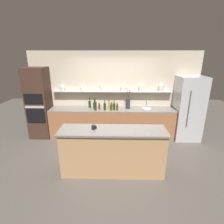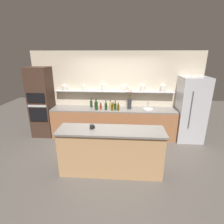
{
  "view_description": "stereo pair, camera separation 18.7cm",
  "coord_description": "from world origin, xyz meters",
  "px_view_note": "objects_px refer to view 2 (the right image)",
  "views": [
    {
      "loc": [
        0.06,
        -3.83,
        2.52
      ],
      "look_at": [
        -0.04,
        0.36,
        1.11
      ],
      "focal_mm": 28.0,
      "sensor_mm": 36.0,
      "label": 1
    },
    {
      "loc": [
        0.25,
        -3.82,
        2.52
      ],
      "look_at": [
        -0.04,
        0.36,
        1.11
      ],
      "focal_mm": 28.0,
      "sensor_mm": 36.0,
      "label": 2
    }
  ],
  "objects_px": {
    "bottle_spirit_2": "(110,106)",
    "bottle_oil_5": "(112,107)",
    "bottle_wine_0": "(96,105)",
    "coffee_mug": "(92,127)",
    "flower_vase": "(130,103)",
    "bottle_sauce_10": "(101,106)",
    "bottle_wine_9": "(91,104)",
    "bottle_oil_11": "(118,107)",
    "bottle_wine_4": "(96,106)",
    "refrigerator": "(191,110)",
    "bottle_sauce_6": "(113,105)",
    "bottle_wine_3": "(115,107)",
    "sink_fixture": "(148,109)",
    "bottle_sauce_1": "(101,107)",
    "bottle_wine_8": "(106,106)",
    "bottle_spirit_7": "(110,105)",
    "oven_tower": "(42,103)"
  },
  "relations": [
    {
      "from": "bottle_wine_0",
      "to": "bottle_wine_4",
      "type": "bearing_deg",
      "value": -75.63
    },
    {
      "from": "bottle_wine_4",
      "to": "bottle_wine_8",
      "type": "xyz_separation_m",
      "value": [
        0.28,
        0.03,
        -0.02
      ]
    },
    {
      "from": "bottle_wine_0",
      "to": "bottle_oil_11",
      "type": "bearing_deg",
      "value": -14.74
    },
    {
      "from": "bottle_wine_4",
      "to": "bottle_sauce_10",
      "type": "height_order",
      "value": "bottle_wine_4"
    },
    {
      "from": "refrigerator",
      "to": "bottle_spirit_7",
      "type": "relative_size",
      "value": 7.57
    },
    {
      "from": "flower_vase",
      "to": "bottle_wine_8",
      "type": "relative_size",
      "value": 2.23
    },
    {
      "from": "sink_fixture",
      "to": "bottle_wine_4",
      "type": "bearing_deg",
      "value": -173.65
    },
    {
      "from": "oven_tower",
      "to": "bottle_wine_8",
      "type": "relative_size",
      "value": 7.2
    },
    {
      "from": "bottle_sauce_1",
      "to": "bottle_wine_4",
      "type": "bearing_deg",
      "value": -143.17
    },
    {
      "from": "bottle_oil_11",
      "to": "coffee_mug",
      "type": "bearing_deg",
      "value": -107.37
    },
    {
      "from": "oven_tower",
      "to": "bottle_wine_0",
      "type": "height_order",
      "value": "oven_tower"
    },
    {
      "from": "bottle_wine_0",
      "to": "bottle_wine_3",
      "type": "height_order",
      "value": "bottle_wine_3"
    },
    {
      "from": "flower_vase",
      "to": "sink_fixture",
      "type": "xyz_separation_m",
      "value": [
        0.56,
        -0.02,
        -0.17
      ]
    },
    {
      "from": "bottle_wine_8",
      "to": "bottle_spirit_2",
      "type": "bearing_deg",
      "value": 34.15
    },
    {
      "from": "bottle_wine_9",
      "to": "bottle_sauce_6",
      "type": "bearing_deg",
      "value": 4.2
    },
    {
      "from": "bottle_wine_0",
      "to": "coffee_mug",
      "type": "height_order",
      "value": "bottle_wine_0"
    },
    {
      "from": "bottle_spirit_2",
      "to": "bottle_oil_5",
      "type": "distance_m",
      "value": 0.14
    },
    {
      "from": "bottle_spirit_7",
      "to": "bottle_sauce_10",
      "type": "distance_m",
      "value": 0.3
    },
    {
      "from": "bottle_sauce_1",
      "to": "bottle_oil_5",
      "type": "xyz_separation_m",
      "value": [
        0.35,
        -0.1,
        0.02
      ]
    },
    {
      "from": "oven_tower",
      "to": "bottle_sauce_6",
      "type": "xyz_separation_m",
      "value": [
        2.22,
        0.16,
        -0.08
      ]
    },
    {
      "from": "flower_vase",
      "to": "bottle_sauce_10",
      "type": "bearing_deg",
      "value": 179.04
    },
    {
      "from": "bottle_wine_3",
      "to": "bottle_oil_11",
      "type": "bearing_deg",
      "value": -19.5
    },
    {
      "from": "bottle_sauce_10",
      "to": "bottle_oil_5",
      "type": "bearing_deg",
      "value": -31.11
    },
    {
      "from": "bottle_wine_3",
      "to": "bottle_wine_9",
      "type": "relative_size",
      "value": 0.97
    },
    {
      "from": "bottle_wine_3",
      "to": "bottle_spirit_7",
      "type": "xyz_separation_m",
      "value": [
        -0.16,
        0.15,
        -0.0
      ]
    },
    {
      "from": "bottle_sauce_6",
      "to": "oven_tower",
      "type": "bearing_deg",
      "value": -175.83
    },
    {
      "from": "bottle_sauce_1",
      "to": "coffee_mug",
      "type": "relative_size",
      "value": 1.67
    },
    {
      "from": "sink_fixture",
      "to": "bottle_oil_5",
      "type": "relative_size",
      "value": 1.25
    },
    {
      "from": "bottle_spirit_2",
      "to": "bottle_wine_4",
      "type": "xyz_separation_m",
      "value": [
        -0.4,
        -0.11,
        0.02
      ]
    },
    {
      "from": "bottle_wine_0",
      "to": "bottle_oil_5",
      "type": "relative_size",
      "value": 1.2
    },
    {
      "from": "bottle_spirit_2",
      "to": "bottle_oil_5",
      "type": "height_order",
      "value": "bottle_spirit_2"
    },
    {
      "from": "bottle_wine_4",
      "to": "bottle_sauce_10",
      "type": "distance_m",
      "value": 0.24
    },
    {
      "from": "bottle_wine_4",
      "to": "coffee_mug",
      "type": "xyz_separation_m",
      "value": [
        0.15,
        -1.58,
        0.01
      ]
    },
    {
      "from": "bottle_spirit_2",
      "to": "bottle_spirit_7",
      "type": "distance_m",
      "value": 0.08
    },
    {
      "from": "bottle_oil_5",
      "to": "bottle_oil_11",
      "type": "relative_size",
      "value": 0.99
    },
    {
      "from": "bottle_sauce_1",
      "to": "bottle_wine_8",
      "type": "bearing_deg",
      "value": -20.26
    },
    {
      "from": "bottle_wine_0",
      "to": "bottle_wine_9",
      "type": "relative_size",
      "value": 0.95
    },
    {
      "from": "bottle_spirit_2",
      "to": "bottle_wine_3",
      "type": "bearing_deg",
      "value": -26.11
    },
    {
      "from": "bottle_wine_4",
      "to": "bottle_sauce_6",
      "type": "xyz_separation_m",
      "value": [
        0.48,
        0.32,
        -0.06
      ]
    },
    {
      "from": "refrigerator",
      "to": "bottle_sauce_6",
      "type": "xyz_separation_m",
      "value": [
        -2.29,
        0.2,
        0.03
      ]
    },
    {
      "from": "bottle_wine_0",
      "to": "bottle_spirit_7",
      "type": "relative_size",
      "value": 1.13
    },
    {
      "from": "bottle_oil_11",
      "to": "flower_vase",
      "type": "bearing_deg",
      "value": 29.29
    },
    {
      "from": "flower_vase",
      "to": "bottle_oil_5",
      "type": "xyz_separation_m",
      "value": [
        -0.51,
        -0.21,
        -0.1
      ]
    },
    {
      "from": "bottle_wine_9",
      "to": "bottle_oil_5",
      "type": "bearing_deg",
      "value": -23.12
    },
    {
      "from": "bottle_wine_3",
      "to": "bottle_wine_4",
      "type": "relative_size",
      "value": 0.85
    },
    {
      "from": "refrigerator",
      "to": "bottle_sauce_6",
      "type": "relative_size",
      "value": 11.47
    },
    {
      "from": "bottle_oil_5",
      "to": "coffee_mug",
      "type": "bearing_deg",
      "value": -101.47
    },
    {
      "from": "sink_fixture",
      "to": "bottle_oil_5",
      "type": "bearing_deg",
      "value": -170.09
    },
    {
      "from": "bottle_spirit_2",
      "to": "bottle_wine_3",
      "type": "relative_size",
      "value": 0.91
    },
    {
      "from": "bottle_wine_0",
      "to": "bottle_wine_3",
      "type": "distance_m",
      "value": 0.62
    }
  ]
}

